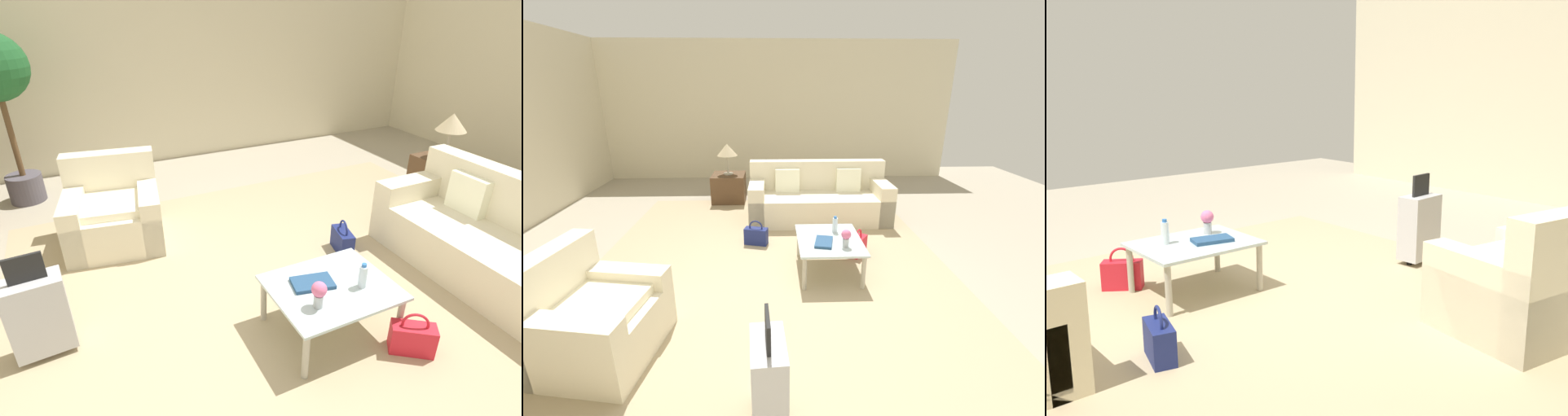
# 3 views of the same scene
# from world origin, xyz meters

# --- Properties ---
(ground_plane) EXTENTS (12.00, 12.00, 0.00)m
(ground_plane) POSITION_xyz_m (0.00, 0.00, 0.00)
(ground_plane) COLOR #A89E89
(wall_back) EXTENTS (10.24, 0.12, 3.10)m
(wall_back) POSITION_xyz_m (0.00, 4.06, 1.55)
(wall_back) COLOR beige
(wall_back) RESTS_ON ground
(area_rug) EXTENTS (5.20, 4.40, 0.01)m
(area_rug) POSITION_xyz_m (0.60, 0.20, 0.00)
(area_rug) COLOR tan
(area_rug) RESTS_ON ground
(couch) EXTENTS (0.91, 2.26, 0.94)m
(couch) POSITION_xyz_m (2.20, -0.60, 0.32)
(couch) COLOR beige
(couch) RESTS_ON ground
(armchair) EXTENTS (1.07, 1.03, 0.91)m
(armchair) POSITION_xyz_m (-0.89, 1.67, 0.30)
(armchair) COLOR beige
(armchair) RESTS_ON ground
(coffee_table) EXTENTS (0.92, 0.75, 0.42)m
(coffee_table) POSITION_xyz_m (0.40, -0.50, 0.37)
(coffee_table) COLOR silver
(coffee_table) RESTS_ON ground
(water_bottle) EXTENTS (0.06, 0.06, 0.20)m
(water_bottle) POSITION_xyz_m (0.60, -0.60, 0.52)
(water_bottle) COLOR silver
(water_bottle) RESTS_ON coffee_table
(coffee_table_book) EXTENTS (0.35, 0.25, 0.03)m
(coffee_table_book) POSITION_xyz_m (0.28, -0.42, 0.44)
(coffee_table_book) COLOR navy
(coffee_table_book) RESTS_ON coffee_table
(flower_vase) EXTENTS (0.11, 0.11, 0.21)m
(flower_vase) POSITION_xyz_m (0.18, -0.65, 0.55)
(flower_vase) COLOR #B2B7BC
(flower_vase) RESTS_ON coffee_table
(side_table) EXTENTS (0.62, 0.62, 0.53)m
(side_table) POSITION_xyz_m (3.20, 1.00, 0.26)
(side_table) COLOR #513823
(side_table) RESTS_ON ground
(table_lamp) EXTENTS (0.38, 0.38, 0.58)m
(table_lamp) POSITION_xyz_m (3.20, 1.00, 0.98)
(table_lamp) COLOR #ADA899
(table_lamp) RESTS_ON side_table
(suitcase_silver) EXTENTS (0.41, 0.25, 0.85)m
(suitcase_silver) POSITION_xyz_m (-1.60, 0.20, 0.36)
(suitcase_silver) COLOR #B7B7BC
(suitcase_silver) RESTS_ON ground
(handbag_navy) EXTENTS (0.21, 0.34, 0.36)m
(handbag_navy) POSITION_xyz_m (1.18, 0.40, 0.13)
(handbag_navy) COLOR navy
(handbag_navy) RESTS_ON ground
(handbag_red) EXTENTS (0.34, 0.30, 0.36)m
(handbag_red) POSITION_xyz_m (0.82, -0.96, 0.13)
(handbag_red) COLOR red
(handbag_red) RESTS_ON ground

